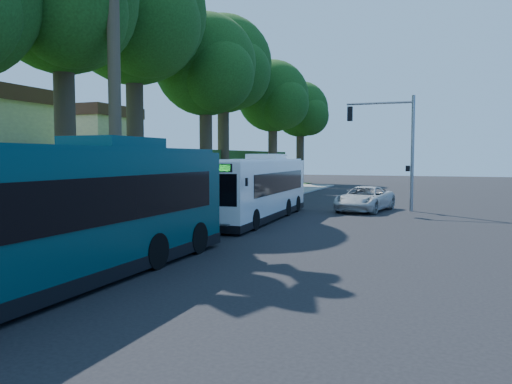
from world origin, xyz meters
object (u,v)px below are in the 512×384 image
at_px(bus_shelter, 116,190).
at_px(white_bus, 257,187).
at_px(pickup, 365,199).
at_px(teal_bus, 66,211).

distance_m(bus_shelter, white_bus, 7.46).
bearing_deg(pickup, white_bus, -116.93).
bearing_deg(pickup, bus_shelter, -117.20).
xyz_separation_m(bus_shelter, pickup, (9.36, 12.05, -1.06)).
xyz_separation_m(white_bus, teal_bus, (0.05, -14.31, 0.20)).
bearing_deg(bus_shelter, teal_bus, -61.13).
height_order(white_bus, teal_bus, teal_bus).
bearing_deg(white_bus, bus_shelter, -130.32).
relative_size(white_bus, pickup, 2.17).
bearing_deg(teal_bus, white_bus, 91.01).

